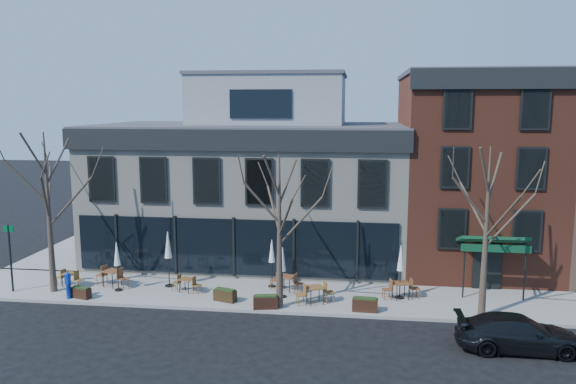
# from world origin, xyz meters

# --- Properties ---
(ground) EXTENTS (120.00, 120.00, 0.00)m
(ground) POSITION_xyz_m (0.00, 0.00, 0.00)
(ground) COLOR black
(ground) RESTS_ON ground
(sidewalk_front) EXTENTS (33.50, 4.70, 0.15)m
(sidewalk_front) POSITION_xyz_m (3.25, -2.15, 0.07)
(sidewalk_front) COLOR gray
(sidewalk_front) RESTS_ON ground
(sidewalk_side) EXTENTS (4.50, 12.00, 0.15)m
(sidewalk_side) POSITION_xyz_m (-11.25, 6.00, 0.07)
(sidewalk_side) COLOR gray
(sidewalk_side) RESTS_ON ground
(corner_building) EXTENTS (18.39, 10.39, 11.10)m
(corner_building) POSITION_xyz_m (0.07, 5.07, 4.72)
(corner_building) COLOR beige
(corner_building) RESTS_ON ground
(red_brick_building) EXTENTS (8.20, 11.78, 11.18)m
(red_brick_building) POSITION_xyz_m (13.00, 4.98, 5.64)
(red_brick_building) COLOR brown
(red_brick_building) RESTS_ON ground
(tree_corner) EXTENTS (3.93, 3.98, 7.92)m
(tree_corner) POSITION_xyz_m (-8.49, -3.20, 4.25)
(tree_corner) COLOR #382B21
(tree_corner) RESTS_ON sidewalk_front
(tree_mid) EXTENTS (3.50, 3.55, 7.04)m
(tree_mid) POSITION_xyz_m (3.01, -3.90, 3.79)
(tree_mid) COLOR #382B21
(tree_mid) RESTS_ON sidewalk_front
(tree_right) EXTENTS (3.72, 3.77, 7.48)m
(tree_right) POSITION_xyz_m (12.01, -3.90, 4.02)
(tree_right) COLOR #382B21
(tree_right) RESTS_ON sidewalk_front
(sign_pole) EXTENTS (0.50, 0.10, 3.40)m
(sign_pole) POSITION_xyz_m (-10.50, -3.50, 2.07)
(sign_pole) COLOR black
(sign_pole) RESTS_ON sidewalk_front
(parked_sedan) EXTENTS (4.73, 1.97, 1.37)m
(parked_sedan) POSITION_xyz_m (12.73, -6.98, 0.68)
(parked_sedan) COLOR black
(parked_sedan) RESTS_ON ground
(call_box) EXTENTS (0.27, 0.27, 1.34)m
(call_box) POSITION_xyz_m (-7.21, -4.13, 0.86)
(call_box) COLOR #0D2FAF
(call_box) RESTS_ON sidewalk_front
(cafe_set_0) EXTENTS (1.66, 0.84, 0.85)m
(cafe_set_0) POSITION_xyz_m (-8.05, -2.41, 0.59)
(cafe_set_0) COLOR brown
(cafe_set_0) RESTS_ON sidewalk_front
(cafe_set_1) EXTENTS (1.97, 1.10, 1.02)m
(cafe_set_1) POSITION_xyz_m (-5.92, -2.10, 0.67)
(cafe_set_1) COLOR brown
(cafe_set_1) RESTS_ON sidewalk_front
(cafe_set_2) EXTENTS (1.63, 0.77, 0.83)m
(cafe_set_2) POSITION_xyz_m (-1.87, -2.46, 0.58)
(cafe_set_2) COLOR brown
(cafe_set_2) RESTS_ON sidewalk_front
(cafe_set_3) EXTENTS (1.83, 0.98, 0.94)m
(cafe_set_3) POSITION_xyz_m (3.04, -1.67, 0.63)
(cafe_set_3) COLOR brown
(cafe_set_3) RESTS_ON sidewalk_front
(cafe_set_4) EXTENTS (1.90, 1.16, 0.99)m
(cafe_set_4) POSITION_xyz_m (4.59, -3.26, 0.66)
(cafe_set_4) COLOR brown
(cafe_set_4) RESTS_ON sidewalk_front
(cafe_set_5) EXTENTS (1.90, 0.93, 0.97)m
(cafe_set_5) POSITION_xyz_m (8.62, -2.08, 0.65)
(cafe_set_5) COLOR brown
(cafe_set_5) RESTS_ON sidewalk_front
(umbrella_0) EXTENTS (0.39, 0.39, 2.46)m
(umbrella_0) POSITION_xyz_m (-5.33, -2.70, 1.89)
(umbrella_0) COLOR black
(umbrella_0) RESTS_ON sidewalk_front
(umbrella_1) EXTENTS (0.46, 0.46, 2.86)m
(umbrella_1) POSITION_xyz_m (-3.03, -1.74, 2.17)
(umbrella_1) COLOR black
(umbrella_1) RESTS_ON sidewalk_front
(umbrella_2) EXTENTS (0.39, 0.39, 2.47)m
(umbrella_2) POSITION_xyz_m (2.20, -1.11, 1.89)
(umbrella_2) COLOR black
(umbrella_2) RESTS_ON sidewalk_front
(umbrella_3) EXTENTS (0.40, 0.40, 2.48)m
(umbrella_3) POSITION_xyz_m (2.97, -2.61, 1.90)
(umbrella_3) COLOR black
(umbrella_3) RESTS_ON sidewalk_front
(umbrella_4) EXTENTS (0.42, 0.42, 2.62)m
(umbrella_4) POSITION_xyz_m (8.57, -2.03, 2.00)
(umbrella_4) COLOR black
(umbrella_4) RESTS_ON sidewalk_front
(planter_0) EXTENTS (1.04, 0.63, 0.55)m
(planter_0) POSITION_xyz_m (-6.66, -3.97, 0.42)
(planter_0) COLOR black
(planter_0) RESTS_ON sidewalk_front
(planter_1) EXTENTS (1.15, 0.74, 0.60)m
(planter_1) POSITION_xyz_m (0.33, -3.50, 0.45)
(planter_1) COLOR #2F210F
(planter_1) RESTS_ON sidewalk_front
(planter_2) EXTENTS (1.18, 0.64, 0.63)m
(planter_2) POSITION_xyz_m (2.40, -4.20, 0.46)
(planter_2) COLOR black
(planter_2) RESTS_ON sidewalk_front
(planter_3) EXTENTS (1.16, 0.51, 0.64)m
(planter_3) POSITION_xyz_m (6.90, -3.98, 0.47)
(planter_3) COLOR black
(planter_3) RESTS_ON sidewalk_front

